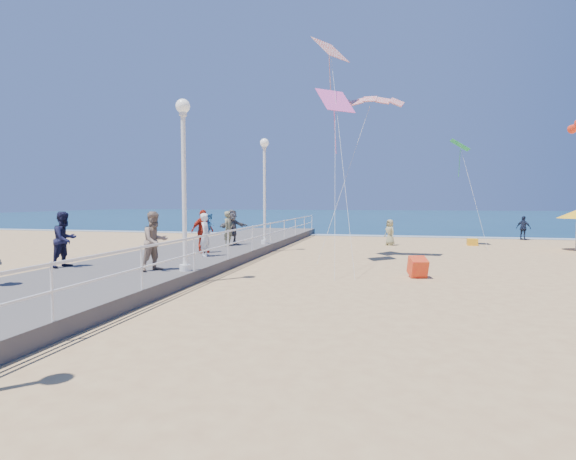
% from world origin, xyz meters
% --- Properties ---
extents(ground, '(160.00, 160.00, 0.00)m').
position_xyz_m(ground, '(0.00, 0.00, 0.00)').
color(ground, tan).
rests_on(ground, ground).
extents(ocean, '(160.00, 90.00, 0.05)m').
position_xyz_m(ocean, '(0.00, 65.00, 0.01)').
color(ocean, navy).
rests_on(ocean, ground).
extents(surf_line, '(160.00, 1.20, 0.04)m').
position_xyz_m(surf_line, '(0.00, 20.50, 0.03)').
color(surf_line, silver).
rests_on(surf_line, ground).
extents(boardwalk, '(5.00, 44.00, 0.40)m').
position_xyz_m(boardwalk, '(-7.50, 0.00, 0.20)').
color(boardwalk, '#625D59').
rests_on(boardwalk, ground).
extents(railing, '(0.05, 42.00, 0.55)m').
position_xyz_m(railing, '(-5.05, 0.00, 1.25)').
color(railing, white).
rests_on(railing, boardwalk).
extents(lamp_post_mid, '(0.44, 0.44, 5.32)m').
position_xyz_m(lamp_post_mid, '(-5.35, 0.00, 3.66)').
color(lamp_post_mid, white).
rests_on(lamp_post_mid, boardwalk).
extents(lamp_post_far, '(0.44, 0.44, 5.32)m').
position_xyz_m(lamp_post_far, '(-5.35, 9.00, 3.66)').
color(lamp_post_far, white).
rests_on(lamp_post_far, boardwalk).
extents(woman_holding_toddler, '(0.45, 0.65, 1.71)m').
position_xyz_m(woman_holding_toddler, '(-6.21, 3.58, 1.25)').
color(woman_holding_toddler, white).
rests_on(woman_holding_toddler, boardwalk).
extents(toddler_held, '(0.35, 0.43, 0.85)m').
position_xyz_m(toddler_held, '(-6.06, 3.73, 1.67)').
color(toddler_held, '#3176B8').
rests_on(toddler_held, boardwalk).
extents(spectator_1, '(1.03, 1.13, 1.87)m').
position_xyz_m(spectator_1, '(-6.28, -0.18, 1.33)').
color(spectator_1, gray).
rests_on(spectator_1, boardwalk).
extents(spectator_3, '(0.95, 1.14, 1.82)m').
position_xyz_m(spectator_3, '(-6.83, 4.68, 1.31)').
color(spectator_3, '#B42716').
rests_on(spectator_3, boardwalk).
extents(spectator_5, '(1.35, 1.65, 1.77)m').
position_xyz_m(spectator_5, '(-6.79, 8.17, 1.28)').
color(spectator_5, '#555458').
rests_on(spectator_5, boardwalk).
extents(spectator_6, '(0.53, 0.69, 1.69)m').
position_xyz_m(spectator_6, '(-6.79, 7.65, 1.24)').
color(spectator_6, '#817E59').
rests_on(spectator_6, boardwalk).
extents(spectator_7, '(0.80, 0.98, 1.85)m').
position_xyz_m(spectator_7, '(-9.60, -0.15, 1.32)').
color(spectator_7, '#181835').
rests_on(spectator_7, boardwalk).
extents(beach_walker_b, '(0.96, 0.90, 1.60)m').
position_xyz_m(beach_walker_b, '(9.41, 19.42, 0.80)').
color(beach_walker_b, '#1A223A').
rests_on(beach_walker_b, ground).
extents(beach_walker_c, '(0.85, 0.87, 1.51)m').
position_xyz_m(beach_walker_c, '(0.84, 13.82, 0.76)').
color(beach_walker_c, '#979468').
rests_on(beach_walker_c, ground).
extents(box_kite, '(0.72, 0.83, 0.74)m').
position_xyz_m(box_kite, '(1.83, 2.73, 0.30)').
color(box_kite, red).
rests_on(box_kite, ground).
extents(beach_chair_left, '(0.55, 0.55, 0.40)m').
position_xyz_m(beach_chair_left, '(5.51, 14.83, 0.20)').
color(beach_chair_left, '#FFAB1A').
rests_on(beach_chair_left, ground).
extents(kite_parafoil, '(2.97, 0.94, 0.65)m').
position_xyz_m(kite_parafoil, '(-0.07, 7.62, 7.10)').
color(kite_parafoil, red).
extents(kite_diamond_pink, '(1.65, 1.62, 1.04)m').
position_xyz_m(kite_diamond_pink, '(-1.38, 5.66, 6.68)').
color(kite_diamond_pink, '#F259B1').
extents(kite_diamond_green, '(1.00, 1.16, 0.63)m').
position_xyz_m(kite_diamond_green, '(4.65, 14.43, 5.76)').
color(kite_diamond_green, green).
extents(kite_diamond_redwhite, '(1.63, 1.77, 1.02)m').
position_xyz_m(kite_diamond_redwhite, '(-1.78, 7.05, 9.18)').
color(kite_diamond_redwhite, red).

